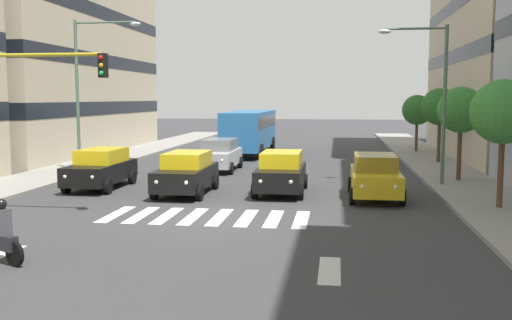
% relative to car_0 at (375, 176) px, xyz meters
% --- Properties ---
extents(ground_plane, '(180.00, 180.00, 0.00)m').
position_rel_car_0_xyz_m(ground_plane, '(5.76, 4.43, -0.89)').
color(ground_plane, '#38383A').
extents(building_right_block_0, '(11.93, 22.04, 19.41)m').
position_rel_car_0_xyz_m(building_right_block_0, '(23.38, -16.07, 8.82)').
color(building_right_block_0, beige).
rests_on(building_right_block_0, ground_plane).
extents(crosswalk_markings, '(6.75, 2.80, 0.01)m').
position_rel_car_0_xyz_m(crosswalk_markings, '(5.76, 4.43, -0.88)').
color(crosswalk_markings, silver).
rests_on(crosswalk_markings, ground_plane).
extents(lane_arrow_0, '(0.50, 2.20, 0.01)m').
position_rel_car_0_xyz_m(lane_arrow_0, '(1.62, 9.93, -0.88)').
color(lane_arrow_0, silver).
rests_on(lane_arrow_0, ground_plane).
extents(car_0, '(2.02, 4.44, 1.72)m').
position_rel_car_0_xyz_m(car_0, '(0.00, 0.00, 0.00)').
color(car_0, gold).
rests_on(car_0, ground_plane).
extents(car_1, '(2.02, 4.44, 1.72)m').
position_rel_car_0_xyz_m(car_1, '(3.77, -0.73, 0.00)').
color(car_1, black).
rests_on(car_1, ground_plane).
extents(car_2, '(2.02, 4.44, 1.72)m').
position_rel_car_0_xyz_m(car_2, '(7.61, 0.00, 0.00)').
color(car_2, black).
rests_on(car_2, ground_plane).
extents(car_3, '(2.02, 4.44, 1.72)m').
position_rel_car_0_xyz_m(car_3, '(11.70, -0.96, 0.00)').
color(car_3, black).
rests_on(car_3, ground_plane).
extents(car_row2_0, '(2.02, 4.44, 1.72)m').
position_rel_car_0_xyz_m(car_row2_0, '(7.81, -7.72, 0.00)').
color(car_row2_0, '#B2B7BC').
rests_on(car_row2_0, ground_plane).
extents(bus_behind_traffic, '(2.78, 10.50, 3.00)m').
position_rel_car_0_xyz_m(bus_behind_traffic, '(7.61, -17.52, 0.97)').
color(bus_behind_traffic, '#286BAD').
rests_on(bus_behind_traffic, ground_plane).
extents(motorcycle_with_rider, '(1.57, 0.83, 1.57)m').
position_rel_car_0_xyz_m(motorcycle_with_rider, '(9.40, 10.43, -0.24)').
color(motorcycle_with_rider, black).
rests_on(motorcycle_with_rider, ground_plane).
extents(traffic_light_gantry, '(5.03, 0.36, 5.50)m').
position_rel_car_0_xyz_m(traffic_light_gantry, '(12.17, 5.40, 2.87)').
color(traffic_light_gantry, '#AD991E').
rests_on(traffic_light_gantry, ground_plane).
extents(street_lamp_left, '(3.00, 0.28, 6.92)m').
position_rel_car_0_xyz_m(street_lamp_left, '(-2.62, -3.30, 3.53)').
color(street_lamp_left, '#4C6B56').
rests_on(street_lamp_left, sidewalk_left).
extents(street_lamp_right, '(3.52, 0.28, 7.69)m').
position_rel_car_0_xyz_m(street_lamp_right, '(14.07, -5.19, 3.99)').
color(street_lamp_right, '#4C6B56').
rests_on(street_lamp_right, sidewalk_right).
extents(street_tree_0, '(2.23, 2.23, 4.43)m').
position_rel_car_0_xyz_m(street_tree_0, '(-4.13, 2.08, 2.56)').
color(street_tree_0, '#513823').
rests_on(street_tree_0, sidewalk_left).
extents(street_tree_1, '(2.12, 2.12, 4.30)m').
position_rel_car_0_xyz_m(street_tree_1, '(-4.10, -4.68, 2.49)').
color(street_tree_1, '#513823').
rests_on(street_tree_1, sidewalk_left).
extents(street_tree_2, '(2.20, 2.20, 4.37)m').
position_rel_car_0_xyz_m(street_tree_2, '(-4.49, -12.54, 2.52)').
color(street_tree_2, '#513823').
rests_on(street_tree_2, sidewalk_left).
extents(street_tree_3, '(2.13, 2.13, 4.01)m').
position_rel_car_0_xyz_m(street_tree_3, '(-4.10, -19.46, 2.19)').
color(street_tree_3, '#513823').
rests_on(street_tree_3, sidewalk_left).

